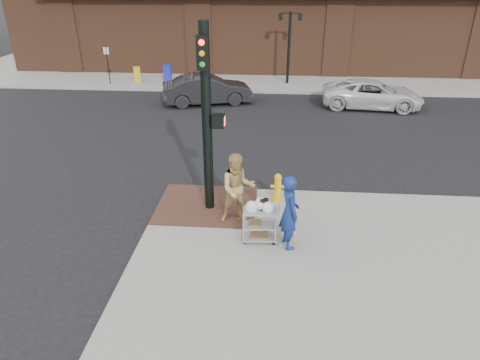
# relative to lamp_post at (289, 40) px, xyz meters

# --- Properties ---
(ground) EXTENTS (220.00, 220.00, 0.00)m
(ground) POSITION_rel_lamp_post_xyz_m (-2.00, -16.00, -2.62)
(ground) COLOR black
(ground) RESTS_ON ground
(sidewalk_far) EXTENTS (65.00, 36.00, 0.15)m
(sidewalk_far) POSITION_rel_lamp_post_xyz_m (10.50, 16.00, -2.54)
(sidewalk_far) COLOR gray
(sidewalk_far) RESTS_ON ground
(brick_curb_ramp) EXTENTS (2.80, 2.40, 0.01)m
(brick_curb_ramp) POSITION_rel_lamp_post_xyz_m (-2.60, -15.10, -2.46)
(brick_curb_ramp) COLOR #4F2E25
(brick_curb_ramp) RESTS_ON sidewalk_near
(lamp_post) EXTENTS (1.32, 0.22, 4.00)m
(lamp_post) POSITION_rel_lamp_post_xyz_m (0.00, 0.00, 0.00)
(lamp_post) COLOR black
(lamp_post) RESTS_ON sidewalk_far
(parking_sign) EXTENTS (0.05, 0.05, 2.20)m
(parking_sign) POSITION_rel_lamp_post_xyz_m (-10.50, -1.00, -1.37)
(parking_sign) COLOR black
(parking_sign) RESTS_ON sidewalk_far
(traffic_signal_pole) EXTENTS (0.61, 0.51, 5.00)m
(traffic_signal_pole) POSITION_rel_lamp_post_xyz_m (-2.48, -15.23, 0.21)
(traffic_signal_pole) COLOR black
(traffic_signal_pole) RESTS_ON sidewalk_near
(woman_blue) EXTENTS (0.63, 0.78, 1.88)m
(woman_blue) POSITION_rel_lamp_post_xyz_m (-0.34, -16.93, -1.53)
(woman_blue) COLOR navy
(woman_blue) RESTS_ON sidewalk_near
(pedestrian_tan) EXTENTS (1.07, 0.92, 1.91)m
(pedestrian_tan) POSITION_rel_lamp_post_xyz_m (-1.65, -15.84, -1.51)
(pedestrian_tan) COLOR tan
(pedestrian_tan) RESTS_ON sidewalk_near
(sedan_dark) EXTENTS (4.77, 2.74, 1.49)m
(sedan_dark) POSITION_rel_lamp_post_xyz_m (-4.16, -4.29, -1.87)
(sedan_dark) COLOR black
(sedan_dark) RESTS_ON ground
(minivan_white) EXTENTS (5.09, 2.73, 1.36)m
(minivan_white) POSITION_rel_lamp_post_xyz_m (4.10, -4.31, -1.94)
(minivan_white) COLOR silver
(minivan_white) RESTS_ON ground
(utility_cart) EXTENTS (0.86, 0.53, 1.15)m
(utility_cart) POSITION_rel_lamp_post_xyz_m (-1.03, -16.78, -1.95)
(utility_cart) COLOR gray
(utility_cart) RESTS_ON sidewalk_near
(fire_hydrant) EXTENTS (0.40, 0.28, 0.85)m
(fire_hydrant) POSITION_rel_lamp_post_xyz_m (-0.59, -14.67, -2.03)
(fire_hydrant) COLOR yellow
(fire_hydrant) RESTS_ON sidewalk_near
(newsbox_yellow) EXTENTS (0.47, 0.45, 0.90)m
(newsbox_yellow) POSITION_rel_lamp_post_xyz_m (-9.00, -0.45, -2.02)
(newsbox_yellow) COLOR gold
(newsbox_yellow) RESTS_ON sidewalk_far
(newsbox_blue) EXTENTS (0.43, 0.39, 1.03)m
(newsbox_blue) POSITION_rel_lamp_post_xyz_m (-7.15, -0.34, -1.95)
(newsbox_blue) COLOR #1A23AD
(newsbox_blue) RESTS_ON sidewalk_far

